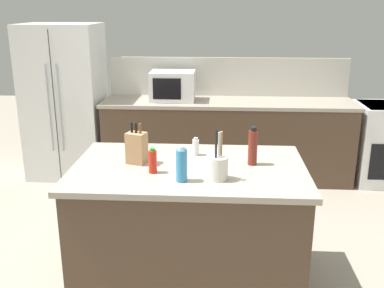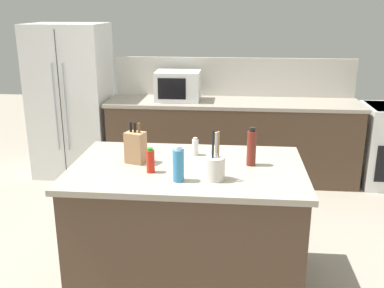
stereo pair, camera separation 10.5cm
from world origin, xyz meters
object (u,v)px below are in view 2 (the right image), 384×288
(utensil_crock, at_px, (215,168))
(dish_soap_bottle, at_px, (178,165))
(refrigerator, at_px, (72,101))
(microwave, at_px, (178,86))
(vinegar_bottle, at_px, (252,148))
(salt_shaker, at_px, (195,147))
(hot_sauce_bottle, at_px, (151,161))
(knife_block, at_px, (136,147))

(utensil_crock, relative_size, dish_soap_bottle, 1.38)
(refrigerator, height_order, utensil_crock, refrigerator)
(microwave, relative_size, utensil_crock, 1.58)
(vinegar_bottle, bearing_deg, salt_shaker, 155.97)
(refrigerator, xyz_separation_m, hot_sauce_bottle, (1.40, -2.39, 0.12))
(utensil_crock, distance_m, vinegar_bottle, 0.38)
(microwave, relative_size, salt_shaker, 3.78)
(knife_block, relative_size, salt_shaker, 2.17)
(refrigerator, relative_size, dish_soap_bottle, 7.76)
(knife_block, height_order, salt_shaker, knife_block)
(dish_soap_bottle, bearing_deg, refrigerator, 122.37)
(hot_sauce_bottle, distance_m, dish_soap_bottle, 0.24)
(microwave, xyz_separation_m, hot_sauce_bottle, (0.11, -2.34, -0.09))
(refrigerator, relative_size, microwave, 3.56)
(utensil_crock, bearing_deg, vinegar_bottle, 51.79)
(microwave, relative_size, dish_soap_bottle, 2.18)
(knife_block, relative_size, utensil_crock, 0.91)
(refrigerator, bearing_deg, hot_sauce_bottle, -59.66)
(knife_block, height_order, utensil_crock, utensil_crock)
(utensil_crock, xyz_separation_m, dish_soap_bottle, (-0.23, -0.04, 0.03))
(refrigerator, distance_m, salt_shaker, 2.61)
(vinegar_bottle, xyz_separation_m, salt_shaker, (-0.40, 0.18, -0.06))
(utensil_crock, distance_m, hot_sauce_bottle, 0.44)
(refrigerator, xyz_separation_m, knife_block, (1.26, -2.21, 0.15))
(dish_soap_bottle, height_order, salt_shaker, dish_soap_bottle)
(knife_block, bearing_deg, vinegar_bottle, 19.50)
(knife_block, height_order, vinegar_bottle, knife_block)
(microwave, height_order, dish_soap_bottle, microwave)
(knife_block, distance_m, dish_soap_bottle, 0.46)
(utensil_crock, height_order, salt_shaker, utensil_crock)
(salt_shaker, bearing_deg, utensil_crock, -70.37)
(hot_sauce_bottle, bearing_deg, refrigerator, 120.34)
(vinegar_bottle, distance_m, hot_sauce_bottle, 0.70)
(microwave, bearing_deg, dish_soap_bottle, -82.83)
(refrigerator, distance_m, dish_soap_bottle, 2.99)
(refrigerator, relative_size, hot_sauce_bottle, 10.60)
(refrigerator, height_order, microwave, refrigerator)
(utensil_crock, relative_size, salt_shaker, 2.40)
(microwave, xyz_separation_m, utensil_crock, (0.54, -2.43, -0.09))
(utensil_crock, height_order, dish_soap_bottle, utensil_crock)
(refrigerator, xyz_separation_m, dish_soap_bottle, (1.60, -2.53, 0.15))
(salt_shaker, bearing_deg, vinegar_bottle, -24.03)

